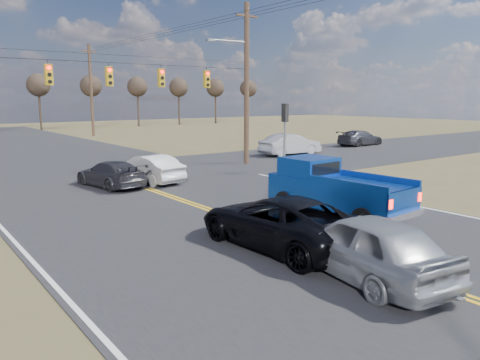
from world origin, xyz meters
TOP-DOWN VIEW (x-y plane):
  - ground at (0.00, 0.00)m, footprint 160.00×160.00m
  - road_main at (0.00, 10.00)m, footprint 14.00×120.00m
  - road_cross at (0.00, 18.00)m, footprint 120.00×12.00m
  - signal_gantry at (0.50, 17.79)m, footprint 19.60×4.83m
  - utility_poles at (0.00, 17.00)m, footprint 19.60×58.32m
  - treeline at (0.00, 26.96)m, footprint 87.00×117.80m
  - pickup_truck at (3.19, 5.34)m, footprint 2.39×5.45m
  - silver_suv at (-0.80, 0.84)m, footprint 2.54×4.87m
  - black_suv at (-0.80, 3.80)m, footprint 2.63×5.38m
  - white_car_queue at (0.83, 15.50)m, footprint 2.16×4.45m
  - dgrey_car_queue at (-1.15, 15.50)m, footprint 2.33×4.53m
  - cross_car_east_near at (14.39, 19.64)m, footprint 1.91×4.89m
  - cross_car_east_far at (24.25, 21.08)m, footprint 2.06×4.82m

SIDE VIEW (x-z plane):
  - ground at x=0.00m, z-range 0.00..0.00m
  - road_main at x=0.00m, z-range -0.01..0.01m
  - road_cross at x=0.00m, z-range -0.01..0.01m
  - dgrey_car_queue at x=-1.15m, z-range 0.00..1.26m
  - cross_car_east_far at x=24.25m, z-range 0.00..1.39m
  - white_car_queue at x=0.83m, z-range 0.00..1.41m
  - black_suv at x=-0.80m, z-range 0.00..1.47m
  - silver_suv at x=-0.80m, z-range 0.00..1.58m
  - cross_car_east_near at x=14.39m, z-range 0.00..1.59m
  - pickup_truck at x=3.19m, z-range -0.03..1.98m
  - signal_gantry at x=0.50m, z-range 0.06..10.06m
  - utility_poles at x=0.00m, z-range 0.23..10.23m
  - treeline at x=0.00m, z-range 2.00..9.40m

